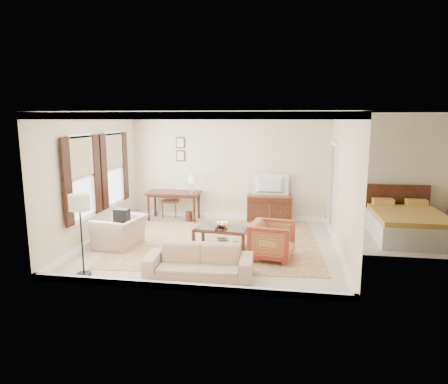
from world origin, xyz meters
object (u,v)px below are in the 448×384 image
(sofa, at_px, (199,257))
(striped_armchair, at_px, (272,239))
(writing_desk, at_px, (174,196))
(tv, at_px, (270,178))
(coffee_table, at_px, (222,232))
(club_armchair, at_px, (120,227))
(sideboard, at_px, (269,208))

(sofa, bearing_deg, striped_armchair, 39.33)
(writing_desk, height_order, tv, tv)
(tv, bearing_deg, sofa, 75.56)
(coffee_table, bearing_deg, club_armchair, -175.32)
(striped_armchair, height_order, club_armchair, club_armchair)
(writing_desk, bearing_deg, coffee_table, -53.01)
(tv, distance_m, striped_armchair, 3.06)
(writing_desk, relative_size, striped_armchair, 1.72)
(sideboard, height_order, tv, tv)
(writing_desk, height_order, sofa, writing_desk)
(coffee_table, relative_size, striped_armchair, 1.45)
(sideboard, distance_m, club_armchair, 4.14)
(writing_desk, bearing_deg, tv, 3.91)
(writing_desk, xyz_separation_m, sideboard, (2.64, 0.20, -0.31))
(writing_desk, xyz_separation_m, striped_armchair, (2.84, -2.77, -0.26))
(sideboard, bearing_deg, coffee_table, -109.63)
(striped_armchair, relative_size, sofa, 0.44)
(sofa, bearing_deg, sideboard, 72.65)
(striped_armchair, relative_size, club_armchair, 0.82)
(coffee_table, bearing_deg, writing_desk, 126.99)
(tv, distance_m, sofa, 4.30)
(coffee_table, xyz_separation_m, sofa, (-0.15, -1.59, -0.00))
(writing_desk, relative_size, club_armchair, 1.40)
(club_armchair, height_order, sofa, club_armchair)
(writing_desk, distance_m, club_armchair, 2.56)
(coffee_table, distance_m, striped_armchair, 1.18)
(sideboard, bearing_deg, tv, -90.00)
(coffee_table, bearing_deg, sideboard, 70.37)
(writing_desk, xyz_separation_m, sofa, (1.59, -3.91, -0.31))
(striped_armchair, bearing_deg, coffee_table, 76.60)
(sideboard, distance_m, sofa, 4.24)
(club_armchair, bearing_deg, writing_desk, 176.62)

